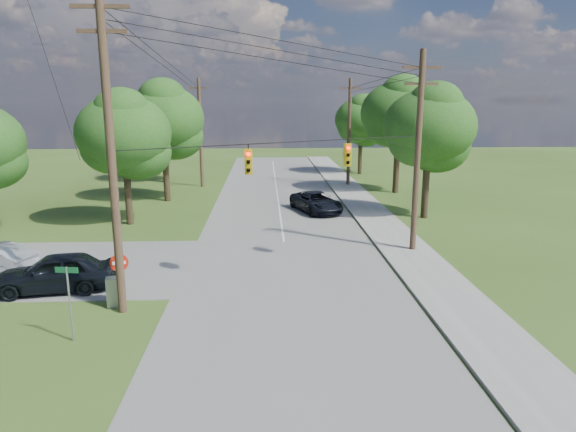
{
  "coord_description": "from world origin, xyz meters",
  "views": [
    {
      "loc": [
        0.94,
        -18.41,
        7.97
      ],
      "look_at": [
        2.01,
        5.0,
        2.69
      ],
      "focal_mm": 32.0,
      "sensor_mm": 36.0,
      "label": 1
    }
  ],
  "objects_px": {
    "pole_ne": "(418,150)",
    "car_main_north": "(316,202)",
    "pole_sw": "(111,150)",
    "do_not_enter_sign": "(119,268)",
    "control_cabinet": "(115,292)",
    "pole_north_e": "(349,132)",
    "car_cross_dark": "(55,272)",
    "pole_north_w": "(200,132)"
  },
  "relations": [
    {
      "from": "pole_ne",
      "to": "do_not_enter_sign",
      "type": "relative_size",
      "value": 4.89
    },
    {
      "from": "pole_ne",
      "to": "do_not_enter_sign",
      "type": "distance_m",
      "value": 15.86
    },
    {
      "from": "pole_sw",
      "to": "do_not_enter_sign",
      "type": "bearing_deg",
      "value": 107.4
    },
    {
      "from": "car_main_north",
      "to": "pole_sw",
      "type": "bearing_deg",
      "value": -137.06
    },
    {
      "from": "pole_sw",
      "to": "pole_north_w",
      "type": "distance_m",
      "value": 29.62
    },
    {
      "from": "pole_sw",
      "to": "pole_ne",
      "type": "distance_m",
      "value": 15.51
    },
    {
      "from": "car_main_north",
      "to": "control_cabinet",
      "type": "relative_size",
      "value": 4.38
    },
    {
      "from": "car_cross_dark",
      "to": "control_cabinet",
      "type": "bearing_deg",
      "value": 50.97
    },
    {
      "from": "control_cabinet",
      "to": "pole_sw",
      "type": "bearing_deg",
      "value": -67.2
    },
    {
      "from": "car_cross_dark",
      "to": "do_not_enter_sign",
      "type": "relative_size",
      "value": 2.27
    },
    {
      "from": "do_not_enter_sign",
      "to": "car_main_north",
      "type": "bearing_deg",
      "value": 45.0
    },
    {
      "from": "pole_ne",
      "to": "pole_north_w",
      "type": "xyz_separation_m",
      "value": [
        -13.9,
        22.0,
        -0.34
      ]
    },
    {
      "from": "control_cabinet",
      "to": "car_cross_dark",
      "type": "bearing_deg",
      "value": 138.11
    },
    {
      "from": "pole_north_e",
      "to": "pole_ne",
      "type": "bearing_deg",
      "value": -90.0
    },
    {
      "from": "pole_sw",
      "to": "car_main_north",
      "type": "bearing_deg",
      "value": 62.47
    },
    {
      "from": "car_main_north",
      "to": "pole_ne",
      "type": "bearing_deg",
      "value": -86.93
    },
    {
      "from": "pole_sw",
      "to": "control_cabinet",
      "type": "height_order",
      "value": "pole_sw"
    },
    {
      "from": "pole_north_w",
      "to": "car_cross_dark",
      "type": "height_order",
      "value": "pole_north_w"
    },
    {
      "from": "pole_north_e",
      "to": "control_cabinet",
      "type": "bearing_deg",
      "value": -115.64
    },
    {
      "from": "pole_north_e",
      "to": "car_main_north",
      "type": "relative_size",
      "value": 1.92
    },
    {
      "from": "pole_ne",
      "to": "control_cabinet",
      "type": "distance_m",
      "value": 16.33
    },
    {
      "from": "control_cabinet",
      "to": "do_not_enter_sign",
      "type": "distance_m",
      "value": 1.01
    },
    {
      "from": "pole_sw",
      "to": "pole_north_w",
      "type": "xyz_separation_m",
      "value": [
        -0.4,
        29.6,
        -1.1
      ]
    },
    {
      "from": "pole_north_w",
      "to": "car_main_north",
      "type": "height_order",
      "value": "pole_north_w"
    },
    {
      "from": "pole_ne",
      "to": "car_main_north",
      "type": "xyz_separation_m",
      "value": [
        -4.24,
        10.17,
        -4.71
      ]
    },
    {
      "from": "pole_sw",
      "to": "pole_north_e",
      "type": "xyz_separation_m",
      "value": [
        13.5,
        29.6,
        -1.1
      ]
    },
    {
      "from": "pole_ne",
      "to": "car_main_north",
      "type": "relative_size",
      "value": 2.02
    },
    {
      "from": "pole_north_e",
      "to": "car_cross_dark",
      "type": "height_order",
      "value": "pole_north_e"
    },
    {
      "from": "pole_north_e",
      "to": "do_not_enter_sign",
      "type": "distance_m",
      "value": 32.27
    },
    {
      "from": "pole_ne",
      "to": "pole_north_e",
      "type": "bearing_deg",
      "value": 90.0
    },
    {
      "from": "pole_north_e",
      "to": "do_not_enter_sign",
      "type": "relative_size",
      "value": 4.66
    },
    {
      "from": "pole_ne",
      "to": "control_cabinet",
      "type": "xyz_separation_m",
      "value": [
        -13.92,
        -7.0,
        -4.87
      ]
    },
    {
      "from": "car_main_north",
      "to": "do_not_enter_sign",
      "type": "height_order",
      "value": "do_not_enter_sign"
    },
    {
      "from": "control_cabinet",
      "to": "do_not_enter_sign",
      "type": "bearing_deg",
      "value": -12.82
    },
    {
      "from": "pole_north_w",
      "to": "car_cross_dark",
      "type": "relative_size",
      "value": 2.05
    },
    {
      "from": "pole_ne",
      "to": "pole_north_e",
      "type": "xyz_separation_m",
      "value": [
        -0.0,
        22.0,
        -0.34
      ]
    },
    {
      "from": "car_main_north",
      "to": "do_not_enter_sign",
      "type": "distance_m",
      "value": 19.62
    },
    {
      "from": "do_not_enter_sign",
      "to": "pole_north_e",
      "type": "bearing_deg",
      "value": 48.56
    },
    {
      "from": "pole_north_w",
      "to": "control_cabinet",
      "type": "bearing_deg",
      "value": -90.04
    },
    {
      "from": "pole_north_e",
      "to": "car_main_north",
      "type": "height_order",
      "value": "pole_north_e"
    },
    {
      "from": "control_cabinet",
      "to": "do_not_enter_sign",
      "type": "xyz_separation_m",
      "value": [
        0.23,
        -0.0,
        0.99
      ]
    },
    {
      "from": "pole_sw",
      "to": "car_main_north",
      "type": "distance_m",
      "value": 20.78
    }
  ]
}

